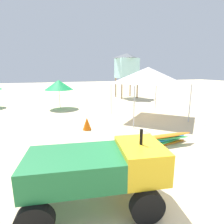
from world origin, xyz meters
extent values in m
plane|color=beige|center=(0.00, 0.00, 0.00)|extent=(80.00, 80.00, 0.00)
cube|color=#1E6B38|center=(-2.29, 0.32, 0.85)|extent=(1.95, 1.37, 0.50)
cube|color=gold|center=(-1.10, 0.13, 0.90)|extent=(0.96, 1.21, 0.60)
cylinder|color=black|center=(-1.10, 0.13, 1.35)|extent=(0.07, 0.07, 0.30)
cylinder|color=black|center=(-1.07, 0.69, 0.30)|extent=(0.62, 0.27, 0.60)
cylinder|color=black|center=(-1.24, -0.40, 0.30)|extent=(0.62, 0.27, 0.60)
cylinder|color=black|center=(-2.84, 0.97, 0.30)|extent=(0.62, 0.27, 0.60)
cylinder|color=black|center=(-3.02, -0.12, 0.30)|extent=(0.62, 0.27, 0.60)
ellipsoid|color=orange|center=(0.95, 2.38, 0.04)|extent=(2.12, 0.44, 0.08)
ellipsoid|color=green|center=(0.92, 2.32, 0.12)|extent=(2.28, 0.75, 0.08)
ellipsoid|color=#268CCC|center=(1.05, 2.38, 0.20)|extent=(2.00, 0.55, 0.08)
ellipsoid|color=green|center=(0.89, 2.34, 0.28)|extent=(2.05, 0.65, 0.08)
ellipsoid|color=orange|center=(0.93, 2.30, 0.36)|extent=(2.35, 0.29, 0.08)
cylinder|color=#B2B2B7|center=(0.90, 4.49, 0.95)|extent=(0.05, 0.05, 1.91)
cylinder|color=#B2B2B7|center=(4.00, 4.49, 0.95)|extent=(0.05, 0.05, 1.91)
cylinder|color=#B2B2B7|center=(0.90, 7.59, 0.95)|extent=(0.05, 0.05, 1.91)
cylinder|color=#B2B2B7|center=(4.00, 7.59, 0.95)|extent=(0.05, 0.05, 1.91)
pyramid|color=silver|center=(2.45, 6.04, 2.32)|extent=(3.10, 3.10, 0.83)
cylinder|color=olive|center=(3.72, 12.72, 0.93)|extent=(0.12, 0.12, 1.86)
cylinder|color=olive|center=(5.28, 12.72, 0.93)|extent=(0.12, 0.12, 1.86)
cylinder|color=olive|center=(3.72, 14.28, 0.93)|extent=(0.12, 0.12, 1.86)
cylinder|color=olive|center=(5.28, 14.28, 0.93)|extent=(0.12, 0.12, 1.86)
cube|color=#AEE9E4|center=(4.50, 13.50, 2.76)|extent=(1.80, 1.80, 1.80)
pyramid|color=#4C5156|center=(4.50, 13.50, 3.88)|extent=(1.98, 1.98, 0.45)
cylinder|color=beige|center=(-1.91, 10.27, 0.97)|extent=(0.04, 0.04, 1.94)
cone|color=#19994C|center=(-1.91, 10.27, 1.61)|extent=(1.90, 1.90, 0.66)
cone|color=orange|center=(-1.14, 4.94, 0.28)|extent=(0.39, 0.39, 0.56)
camera|label=1|loc=(-2.70, -2.73, 2.56)|focal=29.48mm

